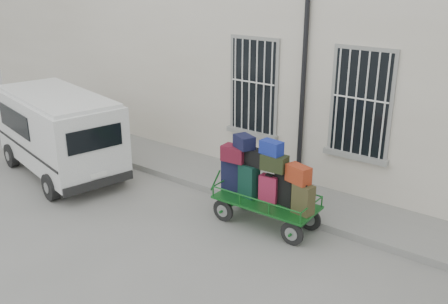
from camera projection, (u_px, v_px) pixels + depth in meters
ground at (186, 222)px, 10.26m from camera, size 80.00×80.00×0.00m
building at (320, 45)px, 13.34m from camera, size 24.00×5.15×6.00m
sidewalk at (248, 184)px, 11.88m from camera, size 24.00×1.70×0.15m
luggage_cart at (264, 182)px, 9.85m from camera, size 2.46×0.98×1.82m
van at (59, 129)px, 12.31m from camera, size 4.36×2.57×2.07m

